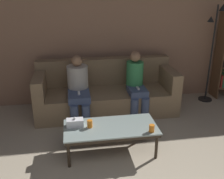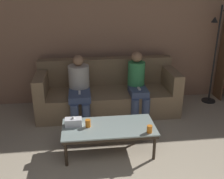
{
  "view_description": "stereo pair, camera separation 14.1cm",
  "coord_description": "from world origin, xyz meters",
  "px_view_note": "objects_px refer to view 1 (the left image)",
  "views": [
    {
      "loc": [
        -0.58,
        -1.01,
        2.09
      ],
      "look_at": [
        0.0,
        2.57,
        0.66
      ],
      "focal_mm": 42.0,
      "sensor_mm": 36.0,
      "label": 1
    },
    {
      "loc": [
        -0.44,
        -1.03,
        2.09
      ],
      "look_at": [
        0.0,
        2.57,
        0.66
      ],
      "focal_mm": 42.0,
      "sensor_mm": 36.0,
      "label": 2
    }
  ],
  "objects_px": {
    "coffee_table": "(111,129)",
    "cup_near_right": "(90,124)",
    "standing_lamp": "(213,44)",
    "cup_near_left": "(152,128)",
    "seated_person_left_end": "(78,87)",
    "seated_person_mid_left": "(136,83)",
    "tissue_box": "(75,123)",
    "couch": "(106,93)"
  },
  "relations": [
    {
      "from": "standing_lamp",
      "to": "cup_near_left",
      "type": "bearing_deg",
      "value": -135.04
    },
    {
      "from": "tissue_box",
      "to": "seated_person_mid_left",
      "type": "relative_size",
      "value": 0.2
    },
    {
      "from": "seated_person_left_end",
      "to": "seated_person_mid_left",
      "type": "relative_size",
      "value": 0.97
    },
    {
      "from": "seated_person_left_end",
      "to": "couch",
      "type": "bearing_deg",
      "value": 25.86
    },
    {
      "from": "seated_person_left_end",
      "to": "tissue_box",
      "type": "bearing_deg",
      "value": -95.27
    },
    {
      "from": "coffee_table",
      "to": "standing_lamp",
      "type": "bearing_deg",
      "value": 33.79
    },
    {
      "from": "cup_near_right",
      "to": "cup_near_left",
      "type": "bearing_deg",
      "value": -17.5
    },
    {
      "from": "tissue_box",
      "to": "standing_lamp",
      "type": "distance_m",
      "value": 2.99
    },
    {
      "from": "standing_lamp",
      "to": "cup_near_right",
      "type": "bearing_deg",
      "value": -149.71
    },
    {
      "from": "tissue_box",
      "to": "seated_person_left_end",
      "type": "distance_m",
      "value": 0.99
    },
    {
      "from": "couch",
      "to": "seated_person_left_end",
      "type": "bearing_deg",
      "value": -154.14
    },
    {
      "from": "cup_near_left",
      "to": "cup_near_right",
      "type": "relative_size",
      "value": 0.96
    },
    {
      "from": "tissue_box",
      "to": "cup_near_right",
      "type": "bearing_deg",
      "value": -17.61
    },
    {
      "from": "coffee_table",
      "to": "cup_near_right",
      "type": "relative_size",
      "value": 11.92
    },
    {
      "from": "standing_lamp",
      "to": "seated_person_left_end",
      "type": "distance_m",
      "value": 2.59
    },
    {
      "from": "cup_near_right",
      "to": "tissue_box",
      "type": "bearing_deg",
      "value": 162.39
    },
    {
      "from": "tissue_box",
      "to": "couch",
      "type": "bearing_deg",
      "value": 64.52
    },
    {
      "from": "cup_near_left",
      "to": "tissue_box",
      "type": "xyz_separation_m",
      "value": [
        -0.95,
        0.3,
        0.0
      ]
    },
    {
      "from": "couch",
      "to": "cup_near_right",
      "type": "bearing_deg",
      "value": -106.99
    },
    {
      "from": "couch",
      "to": "tissue_box",
      "type": "relative_size",
      "value": 10.93
    },
    {
      "from": "cup_near_right",
      "to": "seated_person_mid_left",
      "type": "bearing_deg",
      "value": 50.05
    },
    {
      "from": "cup_near_left",
      "to": "seated_person_left_end",
      "type": "distance_m",
      "value": 1.54
    },
    {
      "from": "tissue_box",
      "to": "seated_person_mid_left",
      "type": "height_order",
      "value": "seated_person_mid_left"
    },
    {
      "from": "seated_person_mid_left",
      "to": "coffee_table",
      "type": "bearing_deg",
      "value": -119.52
    },
    {
      "from": "coffee_table",
      "to": "tissue_box",
      "type": "xyz_separation_m",
      "value": [
        -0.46,
        0.08,
        0.09
      ]
    },
    {
      "from": "cup_near_left",
      "to": "seated_person_left_end",
      "type": "xyz_separation_m",
      "value": [
        -0.86,
        1.27,
        0.13
      ]
    },
    {
      "from": "couch",
      "to": "cup_near_right",
      "type": "height_order",
      "value": "couch"
    },
    {
      "from": "standing_lamp",
      "to": "tissue_box",
      "type": "bearing_deg",
      "value": -152.6
    },
    {
      "from": "coffee_table",
      "to": "cup_near_left",
      "type": "bearing_deg",
      "value": -23.75
    },
    {
      "from": "cup_near_right",
      "to": "standing_lamp",
      "type": "height_order",
      "value": "standing_lamp"
    },
    {
      "from": "cup_near_right",
      "to": "couch",
      "type": "bearing_deg",
      "value": 73.01
    },
    {
      "from": "cup_near_left",
      "to": "tissue_box",
      "type": "relative_size",
      "value": 0.44
    },
    {
      "from": "cup_near_left",
      "to": "seated_person_left_end",
      "type": "height_order",
      "value": "seated_person_left_end"
    },
    {
      "from": "cup_near_right",
      "to": "standing_lamp",
      "type": "bearing_deg",
      "value": 30.29
    },
    {
      "from": "cup_near_left",
      "to": "cup_near_right",
      "type": "distance_m",
      "value": 0.79
    },
    {
      "from": "couch",
      "to": "seated_person_left_end",
      "type": "relative_size",
      "value": 2.27
    },
    {
      "from": "cup_near_left",
      "to": "seated_person_mid_left",
      "type": "distance_m",
      "value": 1.29
    },
    {
      "from": "couch",
      "to": "coffee_table",
      "type": "bearing_deg",
      "value": -95.23
    },
    {
      "from": "couch",
      "to": "cup_near_left",
      "type": "bearing_deg",
      "value": -76.21
    },
    {
      "from": "cup_near_left",
      "to": "tissue_box",
      "type": "height_order",
      "value": "tissue_box"
    },
    {
      "from": "couch",
      "to": "seated_person_left_end",
      "type": "distance_m",
      "value": 0.59
    },
    {
      "from": "cup_near_left",
      "to": "couch",
      "type": "bearing_deg",
      "value": 103.79
    }
  ]
}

